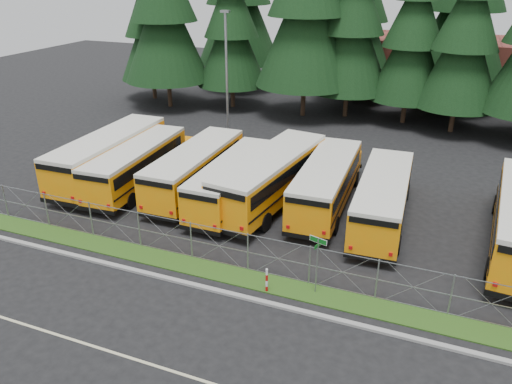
% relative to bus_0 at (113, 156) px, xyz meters
% --- Properties ---
extents(ground, '(120.00, 120.00, 0.00)m').
position_rel_bus_0_xyz_m(ground, '(13.73, -6.08, -1.57)').
color(ground, black).
rests_on(ground, ground).
extents(curb, '(50.00, 0.25, 0.12)m').
position_rel_bus_0_xyz_m(curb, '(13.73, -9.18, -1.51)').
color(curb, gray).
rests_on(curb, ground).
extents(grass_verge, '(50.00, 1.40, 0.06)m').
position_rel_bus_0_xyz_m(grass_verge, '(13.73, -7.78, -1.54)').
color(grass_verge, '#224914').
rests_on(grass_verge, ground).
extents(road_lane_line, '(50.00, 0.12, 0.01)m').
position_rel_bus_0_xyz_m(road_lane_line, '(13.73, -14.08, -1.56)').
color(road_lane_line, beige).
rests_on(road_lane_line, ground).
extents(chainlink_fence, '(44.00, 0.10, 2.00)m').
position_rel_bus_0_xyz_m(chainlink_fence, '(13.73, -7.08, -0.57)').
color(chainlink_fence, gray).
rests_on(chainlink_fence, ground).
extents(brick_building, '(22.00, 10.00, 6.00)m').
position_rel_bus_0_xyz_m(brick_building, '(19.73, 33.92, 1.43)').
color(brick_building, brown).
rests_on(brick_building, ground).
extents(bus_0, '(3.13, 12.03, 3.14)m').
position_rel_bus_0_xyz_m(bus_0, '(0.00, 0.00, 0.00)').
color(bus_0, orange).
rests_on(bus_0, ground).
extents(bus_1, '(3.19, 11.05, 2.86)m').
position_rel_bus_0_xyz_m(bus_1, '(2.35, -0.42, -0.14)').
color(bus_1, orange).
rests_on(bus_1, ground).
extents(bus_2, '(2.75, 11.16, 2.92)m').
position_rel_bus_0_xyz_m(bus_2, '(6.29, 0.24, -0.11)').
color(bus_2, orange).
rests_on(bus_2, ground).
extents(bus_3, '(2.55, 10.63, 2.79)m').
position_rel_bus_0_xyz_m(bus_3, '(9.22, -0.43, -0.18)').
color(bus_3, orange).
rests_on(bus_3, ground).
extents(bus_4, '(4.36, 12.33, 3.16)m').
position_rel_bus_0_xyz_m(bus_4, '(11.30, 0.44, 0.01)').
color(bus_4, orange).
rests_on(bus_4, ground).
extents(bus_5, '(3.01, 11.10, 2.89)m').
position_rel_bus_0_xyz_m(bus_5, '(14.44, 1.09, -0.13)').
color(bus_5, orange).
rests_on(bus_5, ground).
extents(bus_6, '(3.07, 11.02, 2.86)m').
position_rel_bus_0_xyz_m(bus_6, '(17.83, 0.21, -0.14)').
color(bus_6, orange).
rests_on(bus_6, ground).
extents(street_sign, '(0.81, 0.54, 2.81)m').
position_rel_bus_0_xyz_m(street_sign, '(16.19, -7.62, 0.47)').
color(street_sign, gray).
rests_on(street_sign, ground).
extents(striped_bollard, '(0.11, 0.11, 1.20)m').
position_rel_bus_0_xyz_m(striped_bollard, '(14.16, -8.36, -0.97)').
color(striped_bollard, '#B20C0C').
rests_on(striped_bollard, ground).
extents(light_standard, '(0.70, 0.35, 10.14)m').
position_rel_bus_0_xyz_m(light_standard, '(3.67, 10.41, 3.93)').
color(light_standard, gray).
rests_on(light_standard, ground).
extents(conifer_0, '(6.52, 6.52, 14.43)m').
position_rel_bus_0_xyz_m(conifer_0, '(-9.50, 20.07, 5.65)').
color(conifer_0, black).
rests_on(conifer_0, ground).
extents(conifer_1, '(8.31, 8.31, 18.38)m').
position_rel_bus_0_xyz_m(conifer_1, '(-6.21, 17.75, 7.62)').
color(conifer_1, black).
rests_on(conifer_1, ground).
extents(conifer_2, '(6.89, 6.89, 15.23)m').
position_rel_bus_0_xyz_m(conifer_2, '(-0.19, 19.99, 6.05)').
color(conifer_2, black).
rests_on(conifer_2, ground).
extents(conifer_3, '(9.11, 9.11, 20.14)m').
position_rel_bus_0_xyz_m(conifer_3, '(7.37, 19.54, 8.50)').
color(conifer_3, black).
rests_on(conifer_3, ground).
extents(conifer_4, '(7.59, 7.59, 16.78)m').
position_rel_bus_0_xyz_m(conifer_4, '(11.21, 20.80, 6.82)').
color(conifer_4, black).
rests_on(conifer_4, ground).
extents(conifer_5, '(6.76, 6.76, 14.95)m').
position_rel_bus_0_xyz_m(conifer_5, '(16.61, 20.73, 5.91)').
color(conifer_5, black).
rests_on(conifer_5, ground).
extents(conifer_6, '(6.92, 6.92, 15.31)m').
position_rel_bus_0_xyz_m(conifer_6, '(20.81, 19.41, 6.09)').
color(conifer_6, black).
rests_on(conifer_6, ground).
extents(conifer_11, '(8.08, 8.08, 17.87)m').
position_rel_bus_0_xyz_m(conifer_11, '(10.43, 26.93, 7.37)').
color(conifer_11, black).
rests_on(conifer_11, ground).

